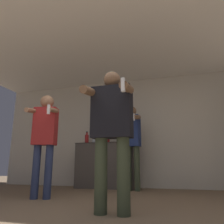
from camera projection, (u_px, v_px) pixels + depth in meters
wall_back at (136, 131)px, 5.17m from camera, size 7.00×0.06×2.55m
ceiling_slab at (119, 46)px, 3.91m from camera, size 7.00×3.81×0.05m
counter at (106, 165)px, 4.90m from camera, size 1.35×0.53×0.98m
bottle_brown_liquor at (127, 137)px, 4.92m from camera, size 0.07×0.07×0.32m
bottle_amber_bourbon at (94, 138)px, 5.13m from camera, size 0.08×0.08×0.33m
bottle_clear_vodka at (108, 139)px, 5.03m from camera, size 0.08×0.08×0.24m
bottle_short_whiskey at (87, 139)px, 5.18m from camera, size 0.09×0.09×0.30m
person_woman_foreground at (112, 127)px, 2.41m from camera, size 0.52×0.46×1.56m
person_man_side at (45, 134)px, 3.47m from camera, size 0.48×0.53×1.62m
person_spectator_back at (132, 138)px, 4.51m from camera, size 0.45×0.50×1.72m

